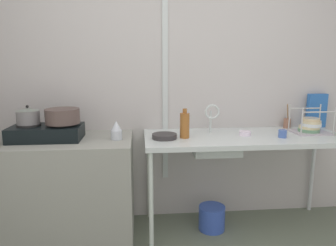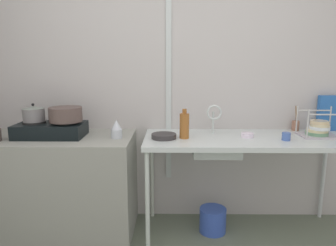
# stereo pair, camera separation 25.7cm
# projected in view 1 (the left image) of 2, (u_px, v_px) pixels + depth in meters

# --- Properties ---
(wall_back) EXTENTS (4.43, 0.10, 2.62)m
(wall_back) POSITION_uv_depth(u_px,v_px,m) (180.00, 83.00, 2.90)
(wall_back) COLOR #BBB7B3
(wall_back) RESTS_ON ground
(wall_metal_strip) EXTENTS (0.05, 0.01, 2.10)m
(wall_metal_strip) POSITION_uv_depth(u_px,v_px,m) (165.00, 69.00, 2.80)
(wall_metal_strip) COLOR silver
(counter_concrete) EXTENTS (1.29, 0.65, 0.88)m
(counter_concrete) POSITION_uv_depth(u_px,v_px,m) (56.00, 190.00, 2.60)
(counter_concrete) COLOR gray
(counter_concrete) RESTS_ON ground
(counter_sink) EXTENTS (1.73, 0.65, 0.88)m
(counter_sink) POSITION_uv_depth(u_px,v_px,m) (244.00, 142.00, 2.67)
(counter_sink) COLOR silver
(counter_sink) RESTS_ON ground
(stove) EXTENTS (0.56, 0.32, 0.13)m
(stove) POSITION_uv_depth(u_px,v_px,m) (47.00, 132.00, 2.50)
(stove) COLOR black
(stove) RESTS_ON counter_concrete
(pot_on_left_burner) EXTENTS (0.18, 0.18, 0.15)m
(pot_on_left_burner) POSITION_uv_depth(u_px,v_px,m) (28.00, 116.00, 2.46)
(pot_on_left_burner) COLOR slate
(pot_on_left_burner) RESTS_ON stove
(pot_on_right_burner) EXTENTS (0.27, 0.27, 0.12)m
(pot_on_right_burner) POSITION_uv_depth(u_px,v_px,m) (62.00, 116.00, 2.49)
(pot_on_right_burner) COLOR brown
(pot_on_right_burner) RESTS_ON stove
(percolator) EXTENTS (0.09, 0.09, 0.15)m
(percolator) POSITION_uv_depth(u_px,v_px,m) (116.00, 130.00, 2.51)
(percolator) COLOR silver
(percolator) RESTS_ON counter_concrete
(sink_basin) EXTENTS (0.39, 0.30, 0.14)m
(sink_basin) POSITION_uv_depth(u_px,v_px,m) (215.00, 145.00, 2.62)
(sink_basin) COLOR silver
(sink_basin) RESTS_ON counter_sink
(faucet) EXTENTS (0.13, 0.08, 0.26)m
(faucet) POSITION_uv_depth(u_px,v_px,m) (212.00, 114.00, 2.71)
(faucet) COLOR silver
(faucet) RESTS_ON counter_sink
(frying_pan) EXTENTS (0.21, 0.21, 0.04)m
(frying_pan) POSITION_uv_depth(u_px,v_px,m) (164.00, 136.00, 2.55)
(frying_pan) COLOR #312E2F
(frying_pan) RESTS_ON counter_sink
(dish_rack) EXTENTS (0.31, 0.24, 0.24)m
(dish_rack) POSITION_uv_depth(u_px,v_px,m) (310.00, 126.00, 2.75)
(dish_rack) COLOR #B9BAB6
(dish_rack) RESTS_ON counter_sink
(cup_by_rack) EXTENTS (0.07, 0.07, 0.07)m
(cup_by_rack) POSITION_uv_depth(u_px,v_px,m) (283.00, 134.00, 2.58)
(cup_by_rack) COLOR #4767B3
(cup_by_rack) RESTS_ON counter_sink
(small_bowl_on_drainboard) EXTENTS (0.10, 0.10, 0.04)m
(small_bowl_on_drainboard) POSITION_uv_depth(u_px,v_px,m) (245.00, 133.00, 2.67)
(small_bowl_on_drainboard) COLOR white
(small_bowl_on_drainboard) RESTS_ON counter_sink
(bottle_by_sink) EXTENTS (0.08, 0.08, 0.25)m
(bottle_by_sink) POSITION_uv_depth(u_px,v_px,m) (185.00, 125.00, 2.56)
(bottle_by_sink) COLOR #965925
(bottle_by_sink) RESTS_ON counter_sink
(cereal_box) EXTENTS (0.19, 0.06, 0.33)m
(cereal_box) POSITION_uv_depth(u_px,v_px,m) (316.00, 111.00, 2.98)
(cereal_box) COLOR #2A63B4
(cereal_box) RESTS_ON counter_sink
(utensil_jar) EXTENTS (0.07, 0.07, 0.23)m
(utensil_jar) POSITION_uv_depth(u_px,v_px,m) (287.00, 123.00, 2.96)
(utensil_jar) COLOR #986550
(utensil_jar) RESTS_ON counter_sink
(bucket_on_floor) EXTENTS (0.24, 0.24, 0.22)m
(bucket_on_floor) POSITION_uv_depth(u_px,v_px,m) (212.00, 218.00, 2.79)
(bucket_on_floor) COLOR #3452B3
(bucket_on_floor) RESTS_ON ground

